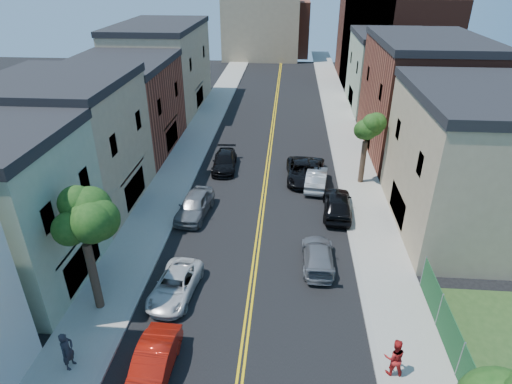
% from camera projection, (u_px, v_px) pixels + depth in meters
% --- Properties ---
extents(sidewalk_left, '(3.20, 100.00, 0.15)m').
position_uv_depth(sidewalk_left, '(197.00, 135.00, 45.66)').
color(sidewalk_left, gray).
rests_on(sidewalk_left, ground).
extents(sidewalk_right, '(3.20, 100.00, 0.15)m').
position_uv_depth(sidewalk_right, '(347.00, 139.00, 44.57)').
color(sidewalk_right, gray).
rests_on(sidewalk_right, ground).
extents(curb_left, '(0.30, 100.00, 0.15)m').
position_uv_depth(curb_left, '(214.00, 135.00, 45.54)').
color(curb_left, gray).
rests_on(curb_left, ground).
extents(curb_right, '(0.30, 100.00, 0.15)m').
position_uv_depth(curb_right, '(330.00, 139.00, 44.69)').
color(curb_right, gray).
rests_on(curb_right, ground).
extents(bldg_left_tan_near, '(9.00, 10.00, 9.00)m').
position_uv_depth(bldg_left_tan_near, '(69.00, 148.00, 30.81)').
color(bldg_left_tan_near, '#998466').
rests_on(bldg_left_tan_near, ground).
extents(bldg_left_brick, '(9.00, 12.00, 8.00)m').
position_uv_depth(bldg_left_brick, '(123.00, 109.00, 40.71)').
color(bldg_left_brick, brown).
rests_on(bldg_left_brick, ground).
extents(bldg_left_tan_far, '(9.00, 16.00, 9.50)m').
position_uv_depth(bldg_left_tan_far, '(162.00, 69.00, 52.67)').
color(bldg_left_tan_far, '#998466').
rests_on(bldg_left_tan_far, ground).
extents(bldg_right_tan, '(9.00, 12.00, 9.00)m').
position_uv_depth(bldg_right_tan, '(475.00, 166.00, 28.00)').
color(bldg_right_tan, '#998466').
rests_on(bldg_right_tan, ground).
extents(bldg_right_brick, '(9.00, 14.00, 10.00)m').
position_uv_depth(bldg_right_brick, '(420.00, 99.00, 40.07)').
color(bldg_right_brick, brown).
rests_on(bldg_right_brick, ground).
extents(bldg_right_palegrn, '(9.00, 12.00, 8.50)m').
position_uv_depth(bldg_right_palegrn, '(390.00, 73.00, 52.73)').
color(bldg_right_palegrn, gray).
rests_on(bldg_right_palegrn, ground).
extents(church, '(16.20, 14.20, 22.60)m').
position_uv_depth(church, '(389.00, 31.00, 64.40)').
color(church, '#4C2319').
rests_on(church, ground).
extents(backdrop_left, '(14.00, 8.00, 12.00)m').
position_uv_depth(backdrop_left, '(261.00, 26.00, 79.52)').
color(backdrop_left, '#998466').
rests_on(backdrop_left, ground).
extents(backdrop_center, '(10.00, 8.00, 10.00)m').
position_uv_depth(backdrop_center, '(283.00, 29.00, 83.23)').
color(backdrop_center, brown).
rests_on(backdrop_center, ground).
extents(tree_left_mid, '(5.20, 5.20, 9.29)m').
position_uv_depth(tree_left_mid, '(77.00, 200.00, 19.74)').
color(tree_left_mid, '#35281A').
rests_on(tree_left_mid, sidewalk_left).
extents(tree_right_far, '(4.40, 4.40, 8.03)m').
position_uv_depth(tree_right_far, '(369.00, 117.00, 33.10)').
color(tree_right_far, '#35281A').
rests_on(tree_right_far, sidewalk_right).
extents(red_sedan, '(1.65, 4.46, 1.46)m').
position_uv_depth(red_sedan, '(153.00, 364.00, 18.73)').
color(red_sedan, '#AF170B').
rests_on(red_sedan, ground).
extents(white_pickup, '(2.57, 4.76, 1.27)m').
position_uv_depth(white_pickup, '(175.00, 285.00, 23.46)').
color(white_pickup, silver).
rests_on(white_pickup, ground).
extents(grey_car_left, '(2.49, 5.03, 1.65)m').
position_uv_depth(grey_car_left, '(195.00, 205.00, 30.88)').
color(grey_car_left, slate).
rests_on(grey_car_left, ground).
extents(black_car_left, '(2.24, 5.00, 1.43)m').
position_uv_depth(black_car_left, '(225.00, 161.00, 37.98)').
color(black_car_left, black).
rests_on(black_car_left, ground).
extents(grey_car_right, '(1.87, 4.60, 1.33)m').
position_uv_depth(grey_car_right, '(318.00, 255.00, 25.82)').
color(grey_car_right, slate).
rests_on(grey_car_right, ground).
extents(black_car_right, '(2.30, 5.12, 1.71)m').
position_uv_depth(black_car_right, '(337.00, 204.00, 31.02)').
color(black_car_right, black).
rests_on(black_car_right, ground).
extents(silver_car_right, '(2.16, 4.74, 1.51)m').
position_uv_depth(silver_car_right, '(317.00, 178.00, 34.87)').
color(silver_car_right, '#929599').
rests_on(silver_car_right, ground).
extents(dark_car_right_far, '(2.61, 5.21, 1.42)m').
position_uv_depth(dark_car_right_far, '(311.00, 168.00, 36.81)').
color(dark_car_right_far, black).
rests_on(dark_car_right_far, ground).
extents(black_suv_lane, '(2.61, 5.42, 1.49)m').
position_uv_depth(black_suv_lane, '(302.00, 171.00, 36.06)').
color(black_suv_lane, black).
rests_on(black_suv_lane, ground).
extents(pedestrian_left, '(0.59, 0.78, 1.94)m').
position_uv_depth(pedestrian_left, '(67.00, 351.00, 18.89)').
color(pedestrian_left, '#222229').
rests_on(pedestrian_left, sidewalk_left).
extents(pedestrian_right, '(0.93, 0.73, 1.90)m').
position_uv_depth(pedestrian_right, '(394.00, 357.00, 18.61)').
color(pedestrian_right, red).
rests_on(pedestrian_right, sidewalk_right).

